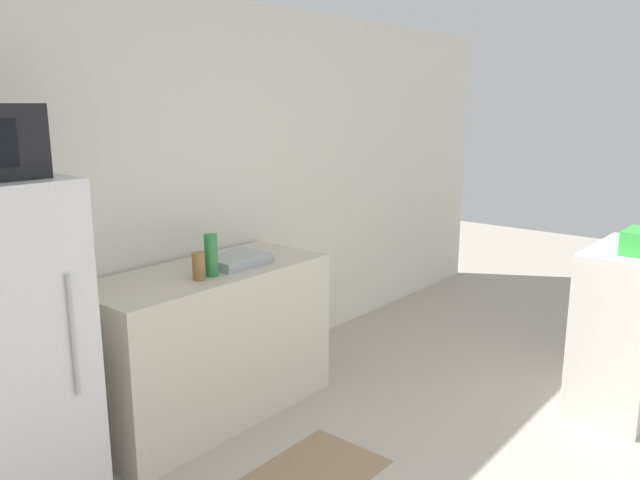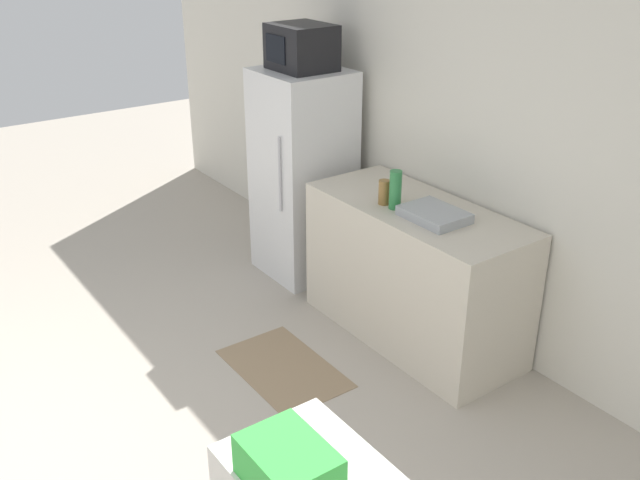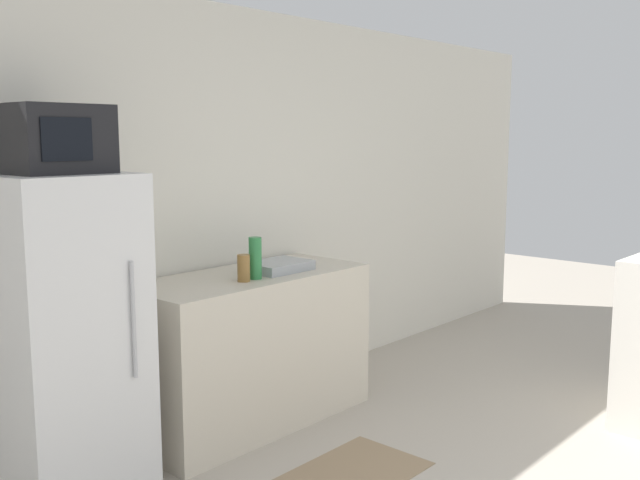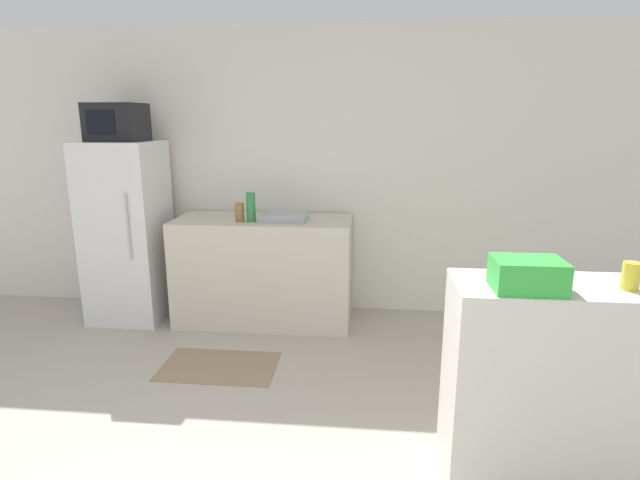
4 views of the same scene
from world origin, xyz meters
name	(u,v)px [view 4 (image 4 of 4)]	position (x,y,z in m)	size (l,w,h in m)	color
wall_back	(270,173)	(0.00, 3.21, 1.30)	(8.00, 0.06, 2.60)	silver
refrigerator	(127,232)	(-1.23, 2.79, 0.80)	(0.64, 0.64, 1.60)	silver
microwave	(117,122)	(-1.23, 2.79, 1.76)	(0.44, 0.38, 0.32)	black
counter	(264,270)	(0.00, 2.83, 0.47)	(1.54, 0.66, 0.94)	beige
sink_basin	(284,217)	(0.20, 2.77, 0.97)	(0.39, 0.29, 0.06)	#9EA3A8
bottle_tall	(251,207)	(-0.07, 2.69, 1.06)	(0.08, 0.08, 0.25)	#2D7F42
bottle_short	(240,212)	(-0.17, 2.69, 1.02)	(0.07, 0.07, 0.16)	olive
shelf_cabinet	(537,387)	(1.75, 0.88, 0.52)	(0.85, 0.44, 1.05)	silver
basket	(528,275)	(1.62, 0.79, 1.12)	(0.30, 0.22, 0.14)	green
jar	(631,276)	(2.08, 0.84, 1.11)	(0.08, 0.08, 0.12)	yellow
kitchen_rug	(219,366)	(-0.16, 1.90, 0.00)	(0.85, 0.53, 0.01)	#937A5B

